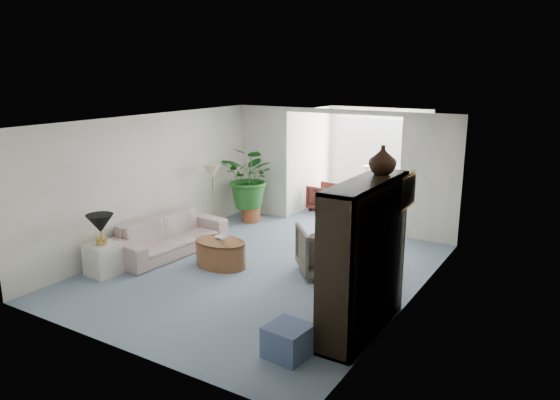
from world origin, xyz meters
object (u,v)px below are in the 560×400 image
Objects in this scene: framed_picture at (408,191)px; cabinet_urn at (383,160)px; plant_pot at (251,214)px; sunroom_chair_maroon at (325,197)px; coffee_table at (220,253)px; coffee_bowl at (221,237)px; sunroom_table at (367,197)px; side_table_dark at (372,259)px; sunroom_chair_blue at (385,205)px; table_lamp at (100,224)px; floor_lamp at (212,171)px; sofa at (169,235)px; ottoman at (288,341)px; entertainment_cabinet at (364,258)px; end_table at (103,259)px; coffee_cup at (223,241)px; wingback_chair at (326,250)px.

framed_picture is 0.66m from cabinet_urn.
plant_pot is 1.97m from sunroom_chair_maroon.
coffee_table is 2.37× the size of plant_pot.
coffee_bowl is at bearing 6.83° from sunroom_chair_maroon.
coffee_bowl is 0.39× the size of sunroom_table.
coffee_table is 0.27m from coffee_bowl.
side_table_dark is 0.75× the size of sunroom_chair_blue.
framed_picture is 3.51m from coffee_table.
sunroom_chair_blue is at bearing 63.20° from table_lamp.
floor_lamp is at bearing 131.66° from coffee_table.
ottoman is (3.68, -1.94, -0.14)m from sofa.
entertainment_cabinet is at bearing -90.00° from cabinet_urn.
side_table_dark reaches higher than end_table.
sunroom_chair_maroon is (-0.07, 4.11, -0.16)m from coffee_bowl.
coffee_cup is 0.19× the size of side_table_dark.
coffee_table is (-3.19, -0.07, -1.47)m from framed_picture.
sunroom_chair_maroon is at bearing 76.86° from table_lamp.
sofa is at bearing 174.08° from coffee_cup.
wingback_chair reaches higher than ottoman.
end_table is 0.59× the size of wingback_chair.
coffee_table is 3.55m from cabinet_urn.
framed_picture is 0.96× the size of end_table.
coffee_bowl is 3.23m from ottoman.
entertainment_cabinet reaches higher than sunroom_chair_blue.
wingback_chair is at bearing 158.96° from framed_picture.
ottoman is 6.64m from sunroom_chair_maroon.
sunroom_chair_maroon is 1.34× the size of sunroom_table.
coffee_cup is at bearing -33.69° from coffee_table.
end_table is 1.00× the size of sunroom_table.
cabinet_urn reaches higher than floor_lamp.
side_table_dark is (2.23, 1.05, -0.22)m from coffee_cup.
ottoman is (2.32, -1.80, -0.31)m from coffee_cup.
framed_picture reaches higher than coffee_table.
plant_pot is (-3.56, 4.41, -0.03)m from ottoman.
ottoman is at bearing -114.58° from entertainment_cabinet.
coffee_table is at bearing 7.49° from sunroom_chair_maroon.
wingback_chair is 1.57× the size of side_table_dark.
sunroom_chair_blue is at bearing 107.04° from side_table_dark.
side_table_dark is 2.01m from entertainment_cabinet.
sunroom_table is (2.04, 6.27, 0.00)m from end_table.
entertainment_cabinet is 5.30× the size of cabinet_urn.
cabinet_urn is at bearing -6.67° from coffee_table.
cabinet_urn reaches higher than ottoman.
end_table is at bearing -173.93° from entertainment_cabinet.
wingback_chair is at bearing -156.80° from side_table_dark.
ottoman is at bearing -88.18° from side_table_dark.
table_lamp is 0.84× the size of sunroom_table.
plant_pot is at bearing 115.41° from coffee_cup.
entertainment_cabinet is (0.57, -1.79, 0.71)m from side_table_dark.
framed_picture is at bearing 1.27° from coffee_table.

